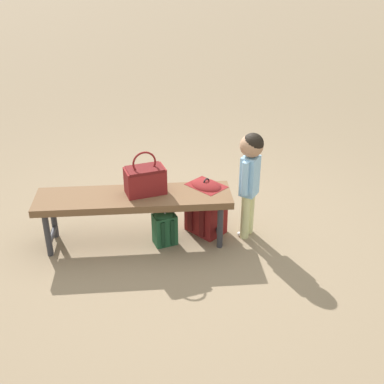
{
  "coord_description": "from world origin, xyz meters",
  "views": [
    {
      "loc": [
        -0.06,
        -3.58,
        2.32
      ],
      "look_at": [
        0.08,
        -0.05,
        0.45
      ],
      "focal_mm": 45.28,
      "sensor_mm": 36.0,
      "label": 1
    }
  ],
  "objects": [
    {
      "name": "park_bench",
      "position": [
        -0.4,
        -0.09,
        0.39
      ],
      "size": [
        1.62,
        0.47,
        0.45
      ],
      "color": "brown",
      "rests_on": "ground"
    },
    {
      "name": "child_standing",
      "position": [
        0.56,
        -0.01,
        0.63
      ],
      "size": [
        0.19,
        0.23,
        0.95
      ],
      "color": "#CCCC8C",
      "rests_on": "ground"
    },
    {
      "name": "backpack_large",
      "position": [
        0.21,
        0.06,
        0.26
      ],
      "size": [
        0.38,
        0.38,
        0.52
      ],
      "color": "maroon",
      "rests_on": "ground"
    },
    {
      "name": "backpack_small",
      "position": [
        -0.15,
        -0.12,
        0.16
      ],
      "size": [
        0.22,
        0.2,
        0.32
      ],
      "color": "#1E4C2D",
      "rests_on": "ground"
    },
    {
      "name": "handbag",
      "position": [
        -0.3,
        -0.05,
        0.58
      ],
      "size": [
        0.36,
        0.27,
        0.37
      ],
      "color": "maroon",
      "rests_on": "park_bench"
    },
    {
      "name": "ground_plane",
      "position": [
        0.0,
        0.0,
        0.0
      ],
      "size": [
        40.0,
        40.0,
        0.0
      ],
      "primitive_type": "plane",
      "color": "#7F6B51",
      "rests_on": "ground"
    }
  ]
}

